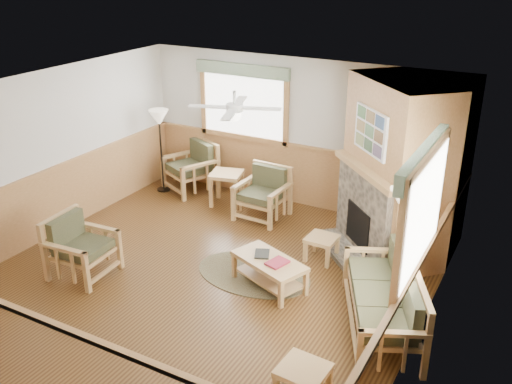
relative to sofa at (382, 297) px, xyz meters
The scene contains 23 objects.
floor 2.59m from the sofa, behind, with size 6.00×6.00×0.01m, color #4D3015.
ceiling 3.41m from the sofa, behind, with size 6.00×6.00×0.01m, color white.
wall_back 4.03m from the sofa, 130.47° to the left, with size 6.00×0.02×2.70m, color silver.
wall_front 4.05m from the sofa, 130.26° to the right, with size 6.00×0.02×2.70m, color silver.
wall_left 5.62m from the sofa, behind, with size 0.02×6.00×2.70m, color silver.
wall_right 1.01m from the sofa, ahead, with size 0.02×6.00×2.70m, color silver.
wainscot 2.55m from the sofa, behind, with size 6.00×6.00×1.10m, color #A97745, non-canonical shape.
fireplace 2.29m from the sofa, 103.78° to the left, with size 2.20×2.20×2.70m, color #A97745, non-canonical shape.
window_back 5.14m from the sofa, 141.06° to the left, with size 1.90×0.16×1.50m, color white, non-canonical shape.
window_right 2.14m from the sofa, 27.23° to the right, with size 0.16×1.90×1.50m, color white, non-canonical shape.
ceiling_fan 3.17m from the sofa, behind, with size 1.24×1.24×0.36m, color white, non-canonical shape.
sofa is the anchor object (origin of this frame).
armchair_back_left 5.28m from the sofa, 151.26° to the left, with size 0.85×0.85×0.96m, color tan, non-canonical shape.
armchair_back_right 3.50m from the sofa, 143.11° to the left, with size 0.80×0.80×0.90m, color tan, non-canonical shape.
armchair_left 4.25m from the sofa, 168.61° to the right, with size 0.80×0.80×0.90m, color tan, non-canonical shape.
coffee_table 1.68m from the sofa, behind, with size 1.08×0.54×0.43m, color tan, non-canonical shape.
end_table_chairs 4.33m from the sofa, 147.77° to the left, with size 0.56×0.53×0.62m, color tan, non-canonical shape.
footstool 1.80m from the sofa, 136.89° to the left, with size 0.44×0.44×0.38m, color tan, non-canonical shape.
braided_rug 2.08m from the sofa, behind, with size 1.75×1.75×0.01m, color brown.
floor_lamp_left 5.59m from the sofa, 156.03° to the left, with size 0.37×0.37×1.63m, color black, non-canonical shape.
floor_lamp_right 0.73m from the sofa, 90.00° to the left, with size 0.38×0.38×1.66m, color black, non-canonical shape.
book_red 1.51m from the sofa, behind, with size 0.22×0.30×0.03m, color maroon.
book_dark 1.82m from the sofa, behind, with size 0.20×0.27×0.03m, color black.
Camera 1 is at (4.05, -5.95, 4.38)m, focal length 40.00 mm.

